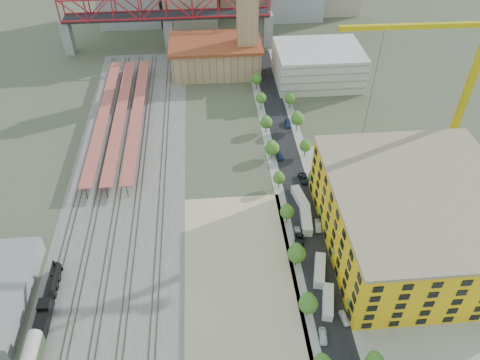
{
  "coord_description": "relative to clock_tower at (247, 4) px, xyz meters",
  "views": [
    {
      "loc": [
        -10.34,
        -100.41,
        95.67
      ],
      "look_at": [
        -1.88,
        -1.85,
        10.0
      ],
      "focal_mm": 35.0,
      "sensor_mm": 36.0,
      "label": 1
    }
  ],
  "objects": [
    {
      "name": "car_4",
      "position": [
        11.0,
        -121.95,
        -27.99
      ],
      "size": [
        2.3,
        4.34,
        1.41
      ],
      "primitive_type": "imported",
      "rotation": [
        0.0,
        0.0,
        0.16
      ],
      "color": "white",
      "rests_on": "ground"
    },
    {
      "name": "ground",
      "position": [
        -8.0,
        -79.99,
        -28.7
      ],
      "size": [
        400.0,
        400.0,
        0.0
      ],
      "primitive_type": "plane",
      "color": "#474C38",
      "rests_on": "ground"
    },
    {
      "name": "car_0",
      "position": [
        5.0,
        -126.06,
        -27.94
      ],
      "size": [
        2.39,
        4.63,
        1.51
      ],
      "primitive_type": "imported",
      "rotation": [
        0.0,
        0.0,
        -0.14
      ],
      "color": "silver",
      "rests_on": "ground"
    },
    {
      "name": "rail_tracks",
      "position": [
        -45.8,
        -62.49,
        -28.55
      ],
      "size": [
        26.56,
        160.0,
        0.18
      ],
      "color": "#382B23",
      "rests_on": "ground"
    },
    {
      "name": "truss_bridge",
      "position": [
        -33.0,
        25.01,
        -9.83
      ],
      "size": [
        94.0,
        9.6,
        25.6
      ],
      "color": "gray",
      "rests_on": "ground"
    },
    {
      "name": "street_asphalt",
      "position": [
        8.0,
        -64.99,
        -28.67
      ],
      "size": [
        12.0,
        170.0,
        0.06
      ],
      "primitive_type": "cube",
      "color": "black",
      "rests_on": "ground"
    },
    {
      "name": "site_trailer_c",
      "position": [
        8.0,
        -90.6,
        -27.28
      ],
      "size": [
        3.81,
        10.57,
        2.83
      ],
      "primitive_type": "cube",
      "rotation": [
        0.0,
        0.0,
        -0.11
      ],
      "color": "silver",
      "rests_on": "ground"
    },
    {
      "name": "street_trees",
      "position": [
        8.0,
        -74.99,
        -28.7
      ],
      "size": [
        15.4,
        124.4,
        8.0
      ],
      "color": "#2A5E1C",
      "rests_on": "ground"
    },
    {
      "name": "construction_building",
      "position": [
        34.0,
        -99.99,
        -19.29
      ],
      "size": [
        44.6,
        50.6,
        18.8
      ],
      "color": "gold",
      "rests_on": "ground"
    },
    {
      "name": "car_2",
      "position": [
        5.0,
        -96.54,
        -27.91
      ],
      "size": [
        3.55,
        6.05,
        1.58
      ],
      "primitive_type": "imported",
      "rotation": [
        0.0,
        0.0,
        -0.17
      ],
      "color": "black",
      "rests_on": "ground"
    },
    {
      "name": "site_trailer_b",
      "position": [
        8.0,
        -108.3,
        -27.36
      ],
      "size": [
        4.88,
        10.06,
        2.66
      ],
      "primitive_type": "cube",
      "rotation": [
        0.0,
        0.0,
        -0.25
      ],
      "color": "silver",
      "rests_on": "ground"
    },
    {
      "name": "distant_hills",
      "position": [
        37.28,
        180.01,
        -108.23
      ],
      "size": [
        647.0,
        264.0,
        227.0
      ],
      "color": "#4C6B59",
      "rests_on": "ground"
    },
    {
      "name": "car_5",
      "position": [
        11.0,
        -92.56,
        -27.91
      ],
      "size": [
        2.19,
        4.94,
        1.58
      ],
      "primitive_type": "imported",
      "rotation": [
        0.0,
        0.0,
        -0.11
      ],
      "color": "#A8A8AE",
      "rests_on": "ground"
    },
    {
      "name": "car_6",
      "position": [
        11.0,
        -72.31,
        -27.92
      ],
      "size": [
        3.27,
        5.87,
        1.55
      ],
      "primitive_type": "imported",
      "rotation": [
        0.0,
        0.0,
        0.13
      ],
      "color": "black",
      "rests_on": "ground"
    },
    {
      "name": "sidewalk_west",
      "position": [
        2.5,
        -64.99,
        -28.68
      ],
      "size": [
        3.0,
        170.0,
        0.04
      ],
      "primitive_type": "cube",
      "color": "gray",
      "rests_on": "ground"
    },
    {
      "name": "sidewalk_east",
      "position": [
        13.5,
        -64.99,
        -28.68
      ],
      "size": [
        3.0,
        170.0,
        0.04
      ],
      "primitive_type": "cube",
      "color": "gray",
      "rests_on": "ground"
    },
    {
      "name": "site_trailer_d",
      "position": [
        8.0,
        -81.61,
        -27.42
      ],
      "size": [
        4.17,
        9.65,
        2.56
      ],
      "primitive_type": "cube",
      "rotation": [
        0.0,
        0.0,
        0.19
      ],
      "color": "silver",
      "rests_on": "ground"
    },
    {
      "name": "tower_crane",
      "position": [
        51.1,
        -71.46,
        6.23
      ],
      "size": [
        53.01,
        2.8,
        56.59
      ],
      "color": "gold",
      "rests_on": "ground"
    },
    {
      "name": "car_1",
      "position": [
        5.0,
        -94.48,
        -28.01
      ],
      "size": [
        1.52,
        4.2,
        1.38
      ],
      "primitive_type": "imported",
      "rotation": [
        0.0,
        0.0,
        0.01
      ],
      "color": "gray",
      "rests_on": "ground"
    },
    {
      "name": "ballast_strip",
      "position": [
        -44.0,
        -62.49,
        -28.67
      ],
      "size": [
        36.0,
        165.0,
        0.06
      ],
      "primitive_type": "cube",
      "color": "#605E59",
      "rests_on": "ground"
    },
    {
      "name": "clock_tower",
      "position": [
        0.0,
        0.0,
        0.0
      ],
      "size": [
        12.0,
        12.0,
        52.0
      ],
      "color": "tan",
      "rests_on": "ground"
    },
    {
      "name": "site_trailer_a",
      "position": [
        8.0,
        -117.58,
        -27.43
      ],
      "size": [
        4.57,
        9.54,
        2.52
      ],
      "primitive_type": "cube",
      "rotation": [
        0.0,
        0.0,
        -0.24
      ],
      "color": "silver",
      "rests_on": "ground"
    },
    {
      "name": "platform_canopies",
      "position": [
        -49.0,
        -34.99,
        -24.7
      ],
      "size": [
        16.0,
        80.0,
        4.12
      ],
      "color": "#AF5143",
      "rests_on": "ground"
    },
    {
      "name": "car_7",
      "position": [
        11.0,
        -41.56,
        -27.98
      ],
      "size": [
        2.29,
        5.04,
        1.43
      ],
      "primitive_type": "imported",
      "rotation": [
        0.0,
        0.0,
        -0.06
      ],
      "color": "navy",
      "rests_on": "ground"
    },
    {
      "name": "car_3",
      "position": [
        5.0,
        -59.88,
        -27.95
      ],
      "size": [
        2.76,
        5.38,
        1.49
      ],
      "primitive_type": "imported",
      "rotation": [
        0.0,
        0.0,
        0.13
      ],
      "color": "navy",
      "rests_on": "ground"
    },
    {
      "name": "construction_pad",
      "position": [
        37.0,
        -99.99,
        -28.67
      ],
      "size": [
        50.0,
        90.0,
        0.06
      ],
      "primitive_type": "cube",
      "color": "gray",
      "rests_on": "ground"
    },
    {
      "name": "locomotive",
      "position": [
        -58.0,
        -111.0,
        -26.69
      ],
      "size": [
        2.79,
        21.51,
        5.38
      ],
      "color": "black",
      "rests_on": "ground"
    },
    {
      "name": "station_hall",
      "position": [
        -13.0,
        2.01,
        -22.03
      ],
      "size": [
        38.0,
        24.0,
        13.1
      ],
      "color": "tan",
      "rests_on": "ground"
    },
    {
      "name": "parking_garage",
      "position": [
        28.0,
        -9.99,
        -21.7
      ],
      "size": [
        34.0,
        26.0,
        14.0
      ],
      "primitive_type": "cube",
      "color": "silver",
      "rests_on": "ground"
    },
    {
      "name": "dirt_lot",
      "position": [
        -12.0,
        -111.49,
        -28.67
      ],
      "size": [
        28.0,
        67.0,
        0.06
      ],
      "primitive_type": "cube",
      "color": "tan",
      "rests_on": "ground"
    }
  ]
}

